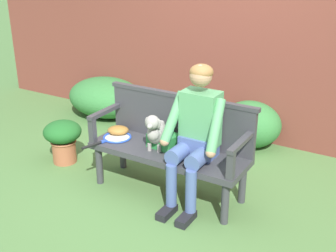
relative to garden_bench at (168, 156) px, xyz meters
name	(u,v)px	position (x,y,z in m)	size (l,w,h in m)	color
ground_plane	(168,192)	(0.00, 0.00, -0.40)	(40.00, 40.00, 0.00)	#4C753D
brick_garden_fence	(244,39)	(0.00, 1.80, 0.83)	(8.00, 0.30, 2.46)	brown
hedge_bush_mid_right	(106,97)	(-1.87, 1.39, -0.12)	(1.14, 0.89, 0.55)	#337538
hedge_bush_far_left	(250,124)	(0.28, 1.47, -0.12)	(0.75, 0.67, 0.56)	#337538
garden_bench	(168,156)	(0.00, 0.00, 0.00)	(1.56, 0.52, 0.46)	#38383D
bench_backrest	(180,118)	(0.00, 0.23, 0.32)	(1.60, 0.06, 0.50)	#38383D
bench_armrest_left_end	(100,119)	(-0.74, -0.09, 0.26)	(0.06, 0.52, 0.28)	#38383D
bench_armrest_right_end	(237,152)	(0.74, -0.09, 0.26)	(0.06, 0.52, 0.28)	#38383D
person_seated	(196,131)	(0.30, -0.02, 0.33)	(0.56, 0.66, 1.33)	black
dog_on_bench	(156,131)	(-0.11, -0.04, 0.25)	(0.23, 0.38, 0.38)	gray
tennis_racket	(115,138)	(-0.60, -0.05, 0.07)	(0.36, 0.58, 0.03)	blue
baseball_glove	(118,130)	(-0.64, 0.06, 0.11)	(0.22, 0.17, 0.09)	#9E6B2D
sports_bag	(164,140)	(-0.07, 0.04, 0.13)	(0.28, 0.20, 0.14)	#2D8E42
potted_plant	(63,138)	(-1.35, -0.03, -0.10)	(0.42, 0.42, 0.49)	#A85B3D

